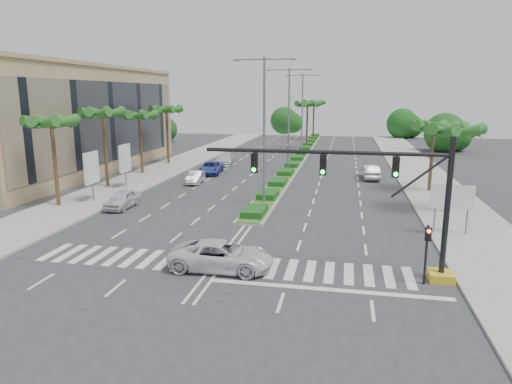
{
  "coord_description": "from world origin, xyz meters",
  "views": [
    {
      "loc": [
        6.58,
        -22.71,
        9.12
      ],
      "look_at": [
        1.07,
        5.17,
        3.0
      ],
      "focal_mm": 32.0,
      "sensor_mm": 36.0,
      "label": 1
    }
  ],
  "objects_px": {
    "car_right": "(370,172)",
    "car_parked_a": "(122,199)",
    "car_crossing": "(221,256)",
    "car_parked_d": "(225,159)",
    "car_parked_c": "(211,168)",
    "car_parked_b": "(196,177)"
  },
  "relations": [
    {
      "from": "car_parked_b",
      "to": "car_crossing",
      "type": "bearing_deg",
      "value": -74.07
    },
    {
      "from": "car_parked_c",
      "to": "car_right",
      "type": "distance_m",
      "value": 18.08
    },
    {
      "from": "car_parked_a",
      "to": "car_parked_c",
      "type": "bearing_deg",
      "value": 81.36
    },
    {
      "from": "car_parked_a",
      "to": "car_right",
      "type": "bearing_deg",
      "value": 39.55
    },
    {
      "from": "car_parked_b",
      "to": "car_parked_d",
      "type": "relative_size",
      "value": 0.74
    },
    {
      "from": "car_parked_a",
      "to": "car_parked_d",
      "type": "relative_size",
      "value": 0.79
    },
    {
      "from": "car_parked_d",
      "to": "car_right",
      "type": "height_order",
      "value": "car_right"
    },
    {
      "from": "car_parked_a",
      "to": "car_right",
      "type": "relative_size",
      "value": 0.89
    },
    {
      "from": "car_parked_b",
      "to": "car_parked_c",
      "type": "xyz_separation_m",
      "value": [
        -0.11,
        5.85,
        0.06
      ]
    },
    {
      "from": "car_parked_d",
      "to": "car_right",
      "type": "xyz_separation_m",
      "value": [
        18.32,
        -6.98,
        0.01
      ]
    },
    {
      "from": "car_parked_b",
      "to": "car_crossing",
      "type": "relative_size",
      "value": 0.71
    },
    {
      "from": "car_parked_b",
      "to": "car_right",
      "type": "distance_m",
      "value": 18.99
    },
    {
      "from": "car_right",
      "to": "car_parked_a",
      "type": "bearing_deg",
      "value": 34.99
    },
    {
      "from": "car_parked_a",
      "to": "car_parked_d",
      "type": "height_order",
      "value": "car_parked_d"
    },
    {
      "from": "car_parked_d",
      "to": "car_parked_c",
      "type": "bearing_deg",
      "value": -95.08
    },
    {
      "from": "car_right",
      "to": "car_crossing",
      "type": "bearing_deg",
      "value": 67.36
    },
    {
      "from": "car_parked_b",
      "to": "car_parked_d",
      "type": "bearing_deg",
      "value": 85.66
    },
    {
      "from": "car_parked_c",
      "to": "car_right",
      "type": "relative_size",
      "value": 1.08
    },
    {
      "from": "car_parked_a",
      "to": "car_parked_c",
      "type": "distance_m",
      "value": 17.24
    },
    {
      "from": "car_crossing",
      "to": "car_right",
      "type": "xyz_separation_m",
      "value": [
        8.96,
        28.66,
        0.01
      ]
    },
    {
      "from": "car_parked_a",
      "to": "car_crossing",
      "type": "height_order",
      "value": "car_crossing"
    },
    {
      "from": "car_parked_c",
      "to": "car_crossing",
      "type": "relative_size",
      "value": 0.92
    }
  ]
}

